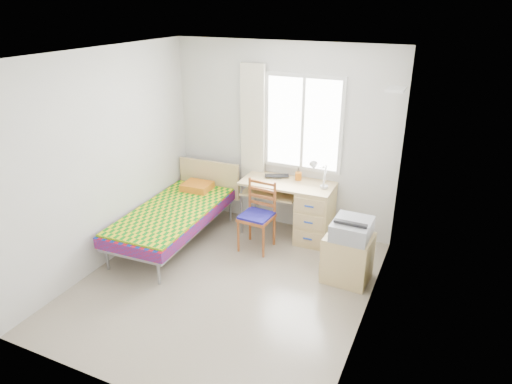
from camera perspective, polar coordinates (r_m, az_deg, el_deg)
floor at (r=5.48m, az=-3.84°, el=-11.36°), size 3.50×3.50×0.00m
ceiling at (r=4.55m, az=-4.74°, el=16.78°), size 3.50×3.50×0.00m
wall_back at (r=6.37m, az=3.32°, el=6.69°), size 3.20×0.00×3.20m
wall_left at (r=5.77m, az=-18.39°, el=3.76°), size 0.00×3.50×3.50m
wall_right at (r=4.38m, az=14.50°, el=-1.88°), size 0.00×3.50×3.50m
window at (r=6.18m, az=5.91°, el=8.51°), size 1.10×0.04×1.30m
curtain at (r=6.42m, az=-0.40°, el=8.26°), size 0.35×0.05×1.70m
floating_shelf at (r=5.48m, az=17.12°, el=12.18°), size 0.20×0.32×0.03m
bed at (r=6.25m, az=-9.92°, el=-2.57°), size 1.03×2.06×0.88m
desk at (r=6.25m, az=6.79°, el=-2.35°), size 1.27×0.61×0.79m
chair at (r=5.97m, az=0.32°, el=-2.45°), size 0.42×0.42×0.93m
cabinet at (r=5.51m, az=11.36°, el=-8.06°), size 0.55×0.49×0.57m
printer at (r=5.32m, az=11.90°, el=-4.48°), size 0.43×0.49×0.21m
laptop at (r=6.33m, az=2.64°, el=1.83°), size 0.39×0.34×0.03m
pen_cup at (r=6.28m, az=5.32°, el=1.98°), size 0.09×0.09×0.11m
task_lamp at (r=5.89m, az=7.73°, el=2.53°), size 0.23×0.32×0.41m
book at (r=6.31m, az=2.11°, el=-0.30°), size 0.26×0.28×0.02m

